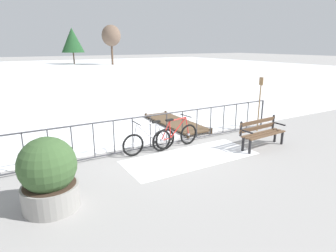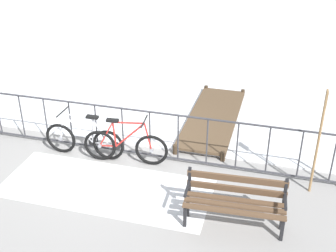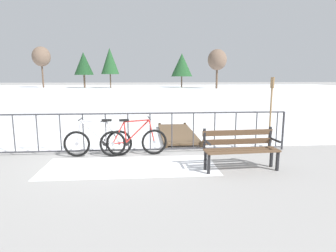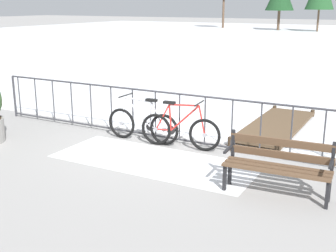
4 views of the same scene
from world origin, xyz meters
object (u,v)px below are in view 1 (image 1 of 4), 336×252
(bicycle_second, at_px, (175,136))
(planter_with_shrub, at_px, (49,175))
(park_bench, at_px, (261,131))
(oar_upright, at_px, (260,101))
(bicycle_near_railing, at_px, (150,141))

(bicycle_second, relative_size, planter_with_shrub, 1.19)
(bicycle_second, distance_m, park_bench, 2.67)
(bicycle_second, distance_m, oar_upright, 3.63)
(planter_with_shrub, bearing_deg, oar_upright, 12.74)
(bicycle_second, bearing_deg, planter_with_shrub, -156.39)
(bicycle_second, xyz_separation_m, planter_with_shrub, (-3.90, -1.71, 0.33))
(bicycle_second, bearing_deg, oar_upright, -0.35)
(planter_with_shrub, distance_m, oar_upright, 7.65)
(park_bench, distance_m, planter_with_shrub, 6.26)
(bicycle_near_railing, bearing_deg, park_bench, -21.66)
(park_bench, bearing_deg, bicycle_second, 151.37)
(park_bench, bearing_deg, bicycle_near_railing, 158.34)
(bicycle_near_railing, bearing_deg, oar_upright, -0.34)
(bicycle_near_railing, relative_size, oar_upright, 0.86)
(bicycle_second, relative_size, oar_upright, 0.86)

